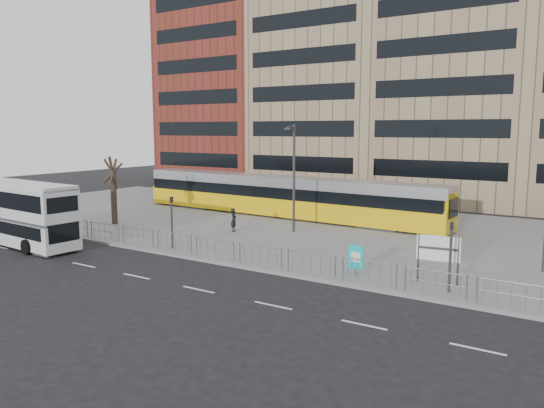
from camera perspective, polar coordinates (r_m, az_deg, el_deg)
The scene contains 15 objects.
ground at distance 28.59m, azimuth -5.69°, elevation -6.51°, with size 120.00×120.00×0.00m, color black.
plaza at distance 38.45m, azimuth 5.54°, elevation -2.61°, with size 64.00×24.00×0.15m, color slate.
kerb at distance 28.61m, azimuth -5.63°, elevation -6.34°, with size 64.00×0.25×0.17m, color gray.
building_row at distance 58.32m, azimuth 17.55°, elevation 13.35°, with size 70.40×18.40×31.20m.
pedestrian_barrier at distance 27.58m, azimuth -1.80°, elevation -4.91°, with size 32.07×0.07×1.10m.
road_markings at distance 25.04m, azimuth -9.65°, elevation -8.69°, with size 62.00×0.12×0.01m, color white.
double_decker_bus at distance 36.43m, azimuth -25.65°, elevation -0.69°, with size 9.98×2.98×3.94m.
tram at distance 42.91m, azimuth 1.02°, elevation 0.84°, with size 27.60×3.87×3.24m.
station_sign at distance 25.31m, azimuth 17.45°, elevation -4.81°, with size 1.94×0.33×2.23m.
ad_panel at distance 26.12m, azimuth 9.01°, elevation -5.70°, with size 0.78×0.08×1.46m.
pedestrian at distance 36.64m, azimuth -4.14°, elevation -1.71°, with size 0.59×0.39×1.63m, color black.
traffic_light_west at distance 31.72m, azimuth -10.74°, elevation -1.23°, with size 0.19×0.22×3.10m.
traffic_light_east at distance 24.07m, azimuth 18.68°, elevation -4.48°, with size 0.17×0.21×3.10m.
lamp_post_west at distance 36.06m, azimuth 2.33°, elevation 3.31°, with size 0.45×1.04×7.34m.
bare_tree at distance 40.79m, azimuth -16.83°, elevation 5.09°, with size 4.00×4.00×6.99m.
Camera 1 is at (17.33, -21.58, 7.18)m, focal length 35.00 mm.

